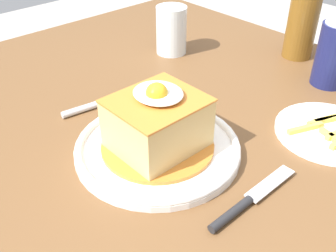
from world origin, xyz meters
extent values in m
cube|color=brown|center=(0.00, 0.00, 0.72)|extent=(1.16, 0.88, 0.04)
cylinder|color=brown|center=(-0.50, 0.36, 0.35)|extent=(0.07, 0.07, 0.70)
cylinder|color=white|center=(0.00, -0.12, 0.75)|extent=(0.25, 0.25, 0.01)
torus|color=white|center=(0.00, -0.12, 0.75)|extent=(0.25, 0.25, 0.01)
cylinder|color=orange|center=(0.00, -0.12, 0.75)|extent=(0.17, 0.17, 0.01)
cube|color=#DBB770|center=(0.00, -0.12, 0.79)|extent=(0.11, 0.13, 0.07)
cube|color=orange|center=(0.00, -0.12, 0.83)|extent=(0.11, 0.13, 0.00)
ellipsoid|color=white|center=(-0.01, -0.11, 0.84)|extent=(0.08, 0.07, 0.01)
sphere|color=yellow|center=(0.00, -0.12, 0.84)|extent=(0.03, 0.03, 0.03)
cylinder|color=silver|center=(-0.18, -0.14, 0.75)|extent=(0.02, 0.08, 0.01)
cube|color=silver|center=(-0.17, -0.08, 0.75)|extent=(0.03, 0.05, 0.00)
cylinder|color=silver|center=(-0.16, -0.05, 0.75)|extent=(0.01, 0.03, 0.00)
cylinder|color=silver|center=(-0.16, -0.05, 0.75)|extent=(0.01, 0.03, 0.00)
cylinder|color=silver|center=(-0.17, -0.05, 0.75)|extent=(0.01, 0.03, 0.00)
cylinder|color=#262628|center=(0.16, -0.14, 0.75)|extent=(0.01, 0.08, 0.01)
cube|color=silver|center=(0.16, -0.05, 0.75)|extent=(0.02, 0.09, 0.00)
cylinder|color=#191E51|center=(0.06, 0.28, 0.80)|extent=(0.07, 0.07, 0.12)
cylinder|color=brown|center=(-0.05, 0.34, 0.82)|extent=(0.06, 0.06, 0.15)
cylinder|color=gold|center=(-0.26, 0.15, 0.77)|extent=(0.06, 0.06, 0.06)
cylinder|color=silver|center=(-0.26, 0.15, 0.79)|extent=(0.07, 0.07, 0.10)
cylinder|color=white|center=(0.15, 0.12, 0.75)|extent=(0.17, 0.17, 0.01)
cube|color=#EAC64C|center=(0.17, 0.10, 0.75)|extent=(0.06, 0.02, 0.01)
cube|color=#EAC64C|center=(0.13, 0.09, 0.75)|extent=(0.03, 0.06, 0.01)
cube|color=#EAC64C|center=(0.14, 0.14, 0.75)|extent=(0.03, 0.05, 0.01)
cube|color=#EAC64C|center=(0.13, 0.13, 0.75)|extent=(0.03, 0.06, 0.01)
camera|label=1|loc=(0.37, -0.43, 1.12)|focal=42.61mm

